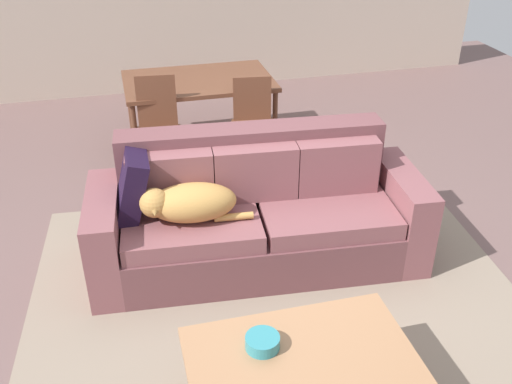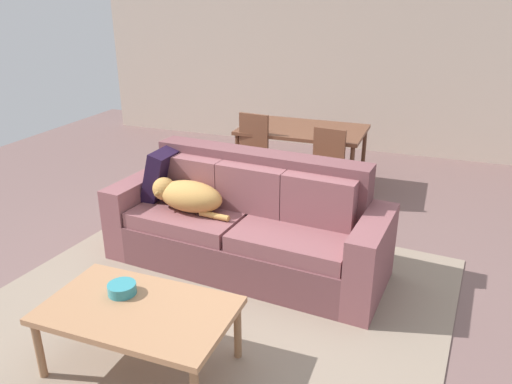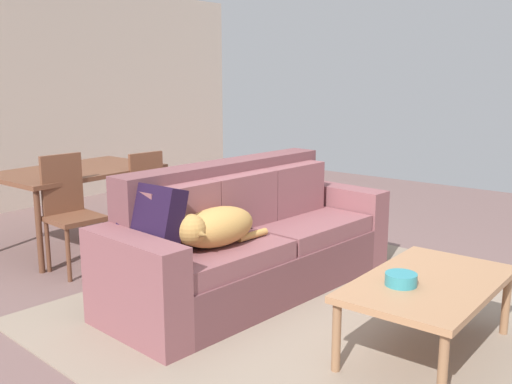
# 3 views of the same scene
# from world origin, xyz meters

# --- Properties ---
(ground_plane) EXTENTS (10.00, 10.00, 0.00)m
(ground_plane) POSITION_xyz_m (0.00, 0.00, 0.00)
(ground_plane) COLOR #725653
(back_partition) EXTENTS (8.00, 0.12, 2.70)m
(back_partition) POSITION_xyz_m (0.00, 4.00, 1.35)
(back_partition) COLOR beige
(back_partition) RESTS_ON ground
(area_rug) EXTENTS (3.63, 3.50, 0.01)m
(area_rug) POSITION_xyz_m (-0.04, -0.63, 0.01)
(area_rug) COLOR gray
(area_rug) RESTS_ON ground
(couch) EXTENTS (2.46, 1.05, 0.97)m
(couch) POSITION_xyz_m (-0.03, 0.12, 0.37)
(couch) COLOR brown
(couch) RESTS_ON ground
(dog_on_left_cushion) EXTENTS (0.76, 0.37, 0.27)m
(dog_on_left_cushion) POSITION_xyz_m (-0.55, -0.01, 0.63)
(dog_on_left_cushion) COLOR #C08C47
(dog_on_left_cushion) RESTS_ON couch
(throw_pillow_by_left_arm) EXTENTS (0.27, 0.47, 0.49)m
(throw_pillow_by_left_arm) POSITION_xyz_m (-0.91, 0.24, 0.70)
(throw_pillow_by_left_arm) COLOR black
(throw_pillow_by_left_arm) RESTS_ON couch
(coffee_table) EXTENTS (1.17, 0.70, 0.46)m
(coffee_table) POSITION_xyz_m (-0.18, -1.35, 0.41)
(coffee_table) COLOR #AE7B54
(coffee_table) RESTS_ON ground
(bowl_on_coffee_table) EXTENTS (0.18, 0.18, 0.07)m
(bowl_on_coffee_table) POSITION_xyz_m (-0.35, -1.25, 0.49)
(bowl_on_coffee_table) COLOR teal
(bowl_on_coffee_table) RESTS_ON coffee_table
(dining_table) EXTENTS (1.46, 0.93, 0.74)m
(dining_table) POSITION_xyz_m (-0.12, 2.13, 0.68)
(dining_table) COLOR brown
(dining_table) RESTS_ON ground
(dining_chair_near_left) EXTENTS (0.44, 0.44, 0.97)m
(dining_chair_near_left) POSITION_xyz_m (-0.59, 1.58, 0.54)
(dining_chair_near_left) COLOR brown
(dining_chair_near_left) RESTS_ON ground
(dining_chair_near_right) EXTENTS (0.45, 0.45, 0.89)m
(dining_chair_near_right) POSITION_xyz_m (0.30, 1.54, 0.50)
(dining_chair_near_right) COLOR brown
(dining_chair_near_right) RESTS_ON ground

